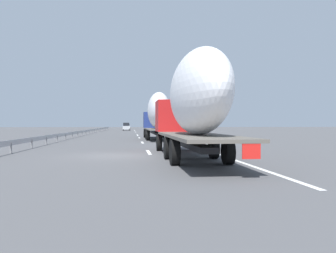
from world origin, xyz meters
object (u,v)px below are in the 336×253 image
truck_trailing (193,102)px  car_silver_hatch (126,127)px  road_sign (166,121)px  truck_lead (158,114)px  car_white_van (127,126)px

truck_trailing → car_silver_hatch: bearing=3.1°
car_silver_hatch → road_sign: (-31.48, -7.00, 1.24)m
truck_trailing → car_silver_hatch: (72.66, 3.90, -1.70)m
car_silver_hatch → truck_lead: bearing=-175.7°
truck_lead → car_silver_hatch: 52.40m
truck_trailing → car_white_van: bearing=2.3°
truck_lead → truck_trailing: size_ratio=1.01×
road_sign → truck_lead: bearing=171.5°
car_silver_hatch → car_white_van: size_ratio=0.89×
truck_lead → road_sign: size_ratio=4.37×
car_silver_hatch → car_white_van: car_silver_hatch is taller
truck_lead → car_white_van: 73.91m
car_white_van → road_sign: size_ratio=1.47×
road_sign → car_silver_hatch: bearing=12.5°
car_white_van → car_silver_hatch: bearing=179.9°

